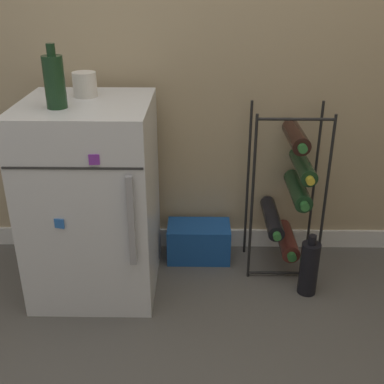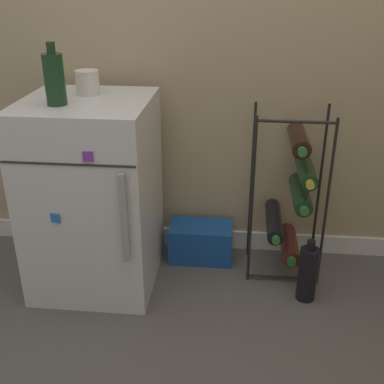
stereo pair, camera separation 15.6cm
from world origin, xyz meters
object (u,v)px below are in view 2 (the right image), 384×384
(wine_rack, at_px, (293,196))
(soda_box, at_px, (201,242))
(fridge_top_bottle, at_px, (54,79))
(mini_fridge, at_px, (94,195))
(loose_bottle_floor, at_px, (308,273))
(fridge_top_cup, at_px, (87,83))

(wine_rack, bearing_deg, soda_box, 172.00)
(wine_rack, relative_size, soda_box, 2.56)
(soda_box, xyz_separation_m, fridge_top_bottle, (-0.50, -0.28, 0.81))
(wine_rack, relative_size, fridge_top_bottle, 3.36)
(mini_fridge, bearing_deg, loose_bottle_floor, -4.32)
(soda_box, relative_size, fridge_top_cup, 3.10)
(fridge_top_cup, bearing_deg, loose_bottle_floor, -9.62)
(wine_rack, xyz_separation_m, loose_bottle_floor, (0.06, -0.21, -0.24))
(mini_fridge, relative_size, soda_box, 2.75)
(fridge_top_cup, bearing_deg, mini_fridge, -82.47)
(fridge_top_cup, bearing_deg, wine_rack, 3.86)
(soda_box, bearing_deg, wine_rack, -8.00)
(wine_rack, distance_m, fridge_top_bottle, 1.07)
(fridge_top_cup, relative_size, fridge_top_bottle, 0.42)
(mini_fridge, height_order, fridge_top_bottle, fridge_top_bottle)
(wine_rack, relative_size, fridge_top_cup, 7.95)
(soda_box, xyz_separation_m, fridge_top_cup, (-0.44, -0.11, 0.76))
(wine_rack, xyz_separation_m, fridge_top_bottle, (-0.90, -0.22, 0.53))
(fridge_top_cup, relative_size, loose_bottle_floor, 0.34)
(fridge_top_cup, xyz_separation_m, loose_bottle_floor, (0.90, -0.15, -0.72))
(soda_box, distance_m, loose_bottle_floor, 0.53)
(loose_bottle_floor, bearing_deg, mini_fridge, 175.68)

